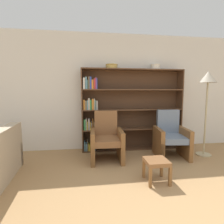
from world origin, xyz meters
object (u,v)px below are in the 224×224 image
object	(u,v)px
bookshelf	(125,110)
footstool	(157,164)
bowl_copper	(112,66)
floor_lamp	(208,84)
bowl_stoneware	(155,67)
armchair_leather	(107,139)
armchair_cushioned	(170,137)

from	to	relation	value
bookshelf	footstool	world-z (taller)	bookshelf
bookshelf	bowl_copper	bearing A→B (deg)	-174.93
bookshelf	floor_lamp	world-z (taller)	bookshelf
bowl_stoneware	armchair_leather	bearing A→B (deg)	-154.93
armchair_cushioned	armchair_leather	bearing A→B (deg)	7.04
footstool	armchair_leather	bearing A→B (deg)	123.12
bowl_copper	bowl_stoneware	size ratio (longest dim) A/B	1.23
armchair_cushioned	floor_lamp	size ratio (longest dim) A/B	0.54
armchair_cushioned	bookshelf	bearing A→B (deg)	-27.28
armchair_cushioned	bowl_copper	bearing A→B (deg)	-18.47
armchair_cushioned	bowl_stoneware	bearing A→B (deg)	-67.42
floor_lamp	armchair_leather	bearing A→B (deg)	178.76
bookshelf	bowl_copper	world-z (taller)	bowl_copper
bookshelf	armchair_leather	distance (m)	0.95
bookshelf	bowl_stoneware	distance (m)	1.26
floor_lamp	footstool	world-z (taller)	floor_lamp
armchair_cushioned	footstool	world-z (taller)	armchair_cushioned
armchair_cushioned	floor_lamp	xyz separation A→B (m)	(0.77, -0.05, 1.13)
bowl_stoneware	armchair_leather	xyz separation A→B (m)	(-1.23, -0.57, -1.56)
bowl_stoneware	armchair_leather	distance (m)	2.07
armchair_leather	bookshelf	bearing A→B (deg)	-128.07
bookshelf	armchair_leather	bearing A→B (deg)	-129.91
bookshelf	armchair_cushioned	size ratio (longest dim) A/B	2.44
bowl_copper	bowl_stoneware	world-z (taller)	bowl_stoneware
bookshelf	footstool	size ratio (longest dim) A/B	6.78
bookshelf	footstool	bearing A→B (deg)	-84.33
bowl_stoneware	footstool	bearing A→B (deg)	-109.44
armchair_cushioned	floor_lamp	bearing A→B (deg)	-176.40
armchair_cushioned	floor_lamp	distance (m)	1.37
bookshelf	floor_lamp	size ratio (longest dim) A/B	1.32
footstool	floor_lamp	bearing A→B (deg)	33.16
bowl_copper	armchair_cushioned	bearing A→B (deg)	-25.53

